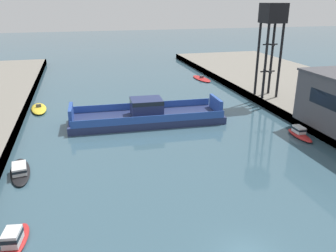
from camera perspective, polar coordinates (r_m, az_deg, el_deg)
chain_ferry at (r=53.48m, az=-3.54°, el=1.77°), size 23.72×8.03×3.77m
moored_boat_near_left at (r=63.53m, az=-20.54°, el=2.71°), size 3.28×7.22×1.07m
moored_boat_near_right at (r=41.25m, az=-23.26°, el=-6.74°), size 3.00×7.23×1.23m
moored_boat_mid_left at (r=30.43m, az=-24.09°, el=-16.76°), size 2.42×5.06×1.51m
moored_boat_mid_right at (r=83.46m, az=5.56°, el=7.79°), size 3.35×8.19×0.89m
moored_boat_far_left at (r=51.17m, az=20.88°, el=-1.14°), size 1.69×5.30×1.45m
crane_tower at (r=64.21m, az=16.85°, el=16.02°), size 3.64×3.64×16.10m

